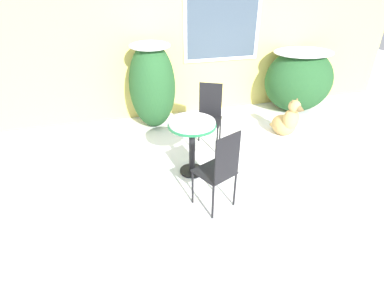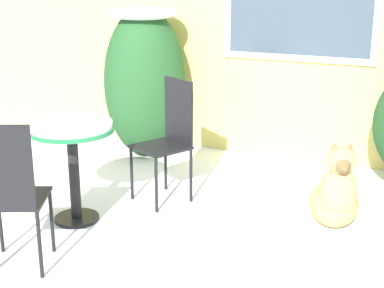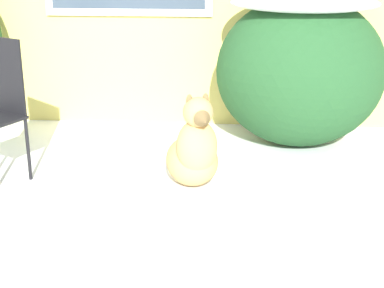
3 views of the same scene
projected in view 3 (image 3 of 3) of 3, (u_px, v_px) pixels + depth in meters
The scene contains 3 objects.
ground_plane at pixel (1, 235), 3.30m from camera, with size 16.00×16.00×0.00m, color white.
shrub_middle at pixel (300, 67), 4.56m from camera, with size 1.31×1.06×1.18m.
dog at pixel (194, 152), 3.86m from camera, with size 0.46×0.62×0.66m.
Camera 3 is at (1.28, -2.86, 1.58)m, focal length 55.00 mm.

